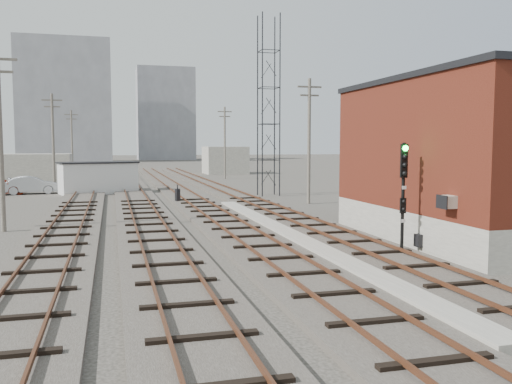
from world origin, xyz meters
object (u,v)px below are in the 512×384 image
object	(u,v)px
switch_stand	(178,195)
car_red	(0,186)
signal_mast	(404,188)
car_silver	(31,185)
site_trailer	(98,178)
car_grey	(34,184)

from	to	relation	value
switch_stand	car_red	xyz separation A→B (m)	(-13.86, 10.73, 0.16)
switch_stand	car_red	distance (m)	17.53
signal_mast	car_silver	bearing A→B (deg)	119.36
site_trailer	switch_stand	bearing A→B (deg)	-76.00
switch_stand	car_red	world-z (taller)	car_red
signal_mast	car_red	size ratio (longest dim) A/B	0.97
switch_stand	car_grey	world-z (taller)	switch_stand
signal_mast	site_trailer	xyz separation A→B (m)	(-12.14, 30.69, -1.20)
site_trailer	car_silver	bearing A→B (deg)	154.86
site_trailer	car_grey	world-z (taller)	site_trailer
car_red	car_grey	distance (m)	4.63
switch_stand	car_grey	size ratio (longest dim) A/B	0.29
site_trailer	car_red	distance (m)	8.16
car_grey	car_silver	bearing A→B (deg)	170.18
switch_stand	site_trailer	xyz separation A→B (m)	(-5.75, 10.16, 0.80)
site_trailer	car_red	bearing A→B (deg)	160.50
signal_mast	car_silver	xyz separation A→B (m)	(-17.81, 31.65, -1.84)
switch_stand	car_grey	bearing A→B (deg)	106.01
car_red	car_silver	world-z (taller)	car_silver
car_red	car_silver	bearing A→B (deg)	-97.10
signal_mast	switch_stand	size ratio (longest dim) A/B	3.38
site_trailer	car_silver	size ratio (longest dim) A/B	1.52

